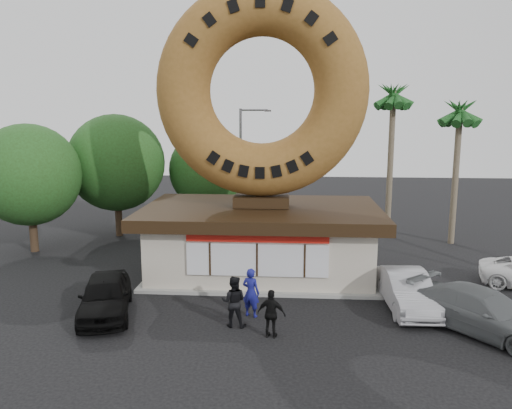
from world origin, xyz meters
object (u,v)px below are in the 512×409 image
object	(u,v)px
street_lamp	(243,162)
person_right	(271,314)
car_silver	(407,290)
person_left	(251,292)
giant_donut	(262,91)
person_center	(234,301)
car_grey	(484,312)
donut_shop	(261,238)
car_black	(105,296)

from	to	relation	value
street_lamp	person_right	world-z (taller)	street_lamp
person_right	car_silver	bearing A→B (deg)	-136.80
person_left	person_right	size ratio (longest dim) A/B	1.12
person_right	street_lamp	bearing A→B (deg)	-67.69
giant_donut	car_silver	bearing A→B (deg)	-34.55
person_center	car_silver	size ratio (longest dim) A/B	0.42
person_left	car_grey	size ratio (longest dim) A/B	0.36
giant_donut	car_grey	distance (m)	12.97
donut_shop	giant_donut	world-z (taller)	giant_donut
car_silver	car_grey	distance (m)	3.02
donut_shop	person_right	xyz separation A→B (m)	(0.78, -7.10, -0.92)
street_lamp	person_right	distance (m)	17.69
person_left	person_center	bearing A→B (deg)	81.01
person_left	car_silver	distance (m)	6.21
person_center	person_right	bearing A→B (deg)	152.57
car_grey	donut_shop	bearing A→B (deg)	101.21
donut_shop	street_lamp	distance (m)	10.54
street_lamp	person_right	size ratio (longest dim) A/B	4.70
person_center	car_silver	bearing A→B (deg)	-158.92
donut_shop	car_black	bearing A→B (deg)	-135.29
person_right	person_left	bearing A→B (deg)	-50.72
donut_shop	person_left	xyz separation A→B (m)	(-0.08, -5.33, -0.82)
donut_shop	car_black	world-z (taller)	donut_shop
person_left	car_black	distance (m)	5.58
giant_donut	person_center	world-z (taller)	giant_donut
car_black	car_grey	world-z (taller)	car_black
street_lamp	car_silver	world-z (taller)	street_lamp
person_center	car_silver	xyz separation A→B (m)	(6.64, 2.15, -0.20)
donut_shop	person_center	distance (m)	6.36
person_right	car_black	size ratio (longest dim) A/B	0.37
giant_donut	car_black	bearing A→B (deg)	-135.20
street_lamp	car_silver	bearing A→B (deg)	-60.91
person_center	person_right	distance (m)	1.63
donut_shop	car_silver	size ratio (longest dim) A/B	2.47
car_grey	giant_donut	bearing A→B (deg)	101.14
person_center	car_black	bearing A→B (deg)	-4.61
giant_donut	person_center	size ratio (longest dim) A/B	5.16
street_lamp	car_grey	bearing A→B (deg)	-58.24
car_black	car_silver	xyz separation A→B (m)	(11.66, 1.47, -0.03)
person_center	car_grey	bearing A→B (deg)	-176.48
car_silver	car_grey	world-z (taller)	car_grey
donut_shop	street_lamp	bearing A→B (deg)	100.50
giant_donut	street_lamp	distance (m)	11.00
person_left	car_silver	xyz separation A→B (m)	(6.09, 1.21, -0.20)
person_center	person_right	xyz separation A→B (m)	(1.40, -0.83, -0.09)
car_black	person_right	bearing A→B (deg)	-28.52
person_center	car_grey	size ratio (longest dim) A/B	0.36
car_silver	car_black	bearing A→B (deg)	-175.08
giant_donut	person_right	distance (m)	10.59
person_left	person_right	world-z (taller)	person_left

